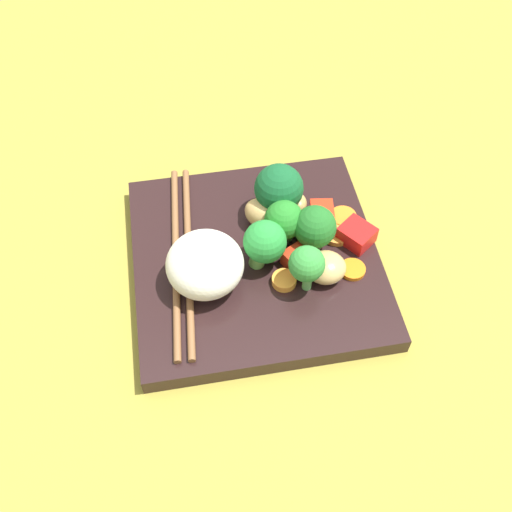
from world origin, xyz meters
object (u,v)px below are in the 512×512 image
square_plate (256,260)px  rice_mound (205,264)px  chopstick_pair (182,256)px  broccoli_floret_2 (316,230)px  carrot_slice_0 (337,233)px

square_plate → rice_mound: (5.10, 2.29, 3.56)cm
chopstick_pair → broccoli_floret_2: bearing=89.2°
rice_mound → broccoli_floret_2: (-10.75, -1.93, 0.32)cm
rice_mound → carrot_slice_0: rice_mound is taller
rice_mound → chopstick_pair: (2.01, -3.09, -2.28)cm
chopstick_pair → square_plate: bearing=88.0°
carrot_slice_0 → square_plate: bearing=7.3°
rice_mound → broccoli_floret_2: 10.93cm
square_plate → rice_mound: 6.63cm
square_plate → carrot_slice_0: bearing=-172.7°
broccoli_floret_2 → carrot_slice_0: bearing=-151.9°
rice_mound → chopstick_pair: bearing=-57.0°
chopstick_pair → rice_mound: bearing=37.4°
square_plate → carrot_slice_0: size_ratio=7.50×
broccoli_floret_2 → chopstick_pair: size_ratio=0.22×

